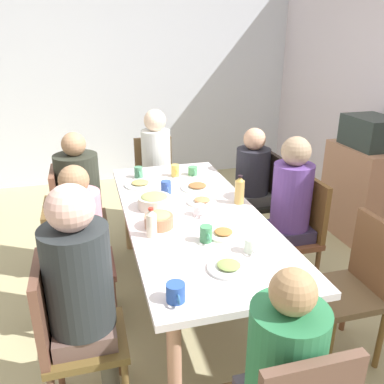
{
  "coord_description": "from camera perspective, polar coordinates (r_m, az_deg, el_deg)",
  "views": [
    {
      "loc": [
        2.4,
        -0.65,
        1.89
      ],
      "look_at": [
        0.0,
        0.0,
        0.9
      ],
      "focal_mm": 37.59,
      "sensor_mm": 36.0,
      "label": 1
    }
  ],
  "objects": [
    {
      "name": "chair_3",
      "position": [
        3.4,
        -16.76,
        -3.14
      ],
      "size": [
        0.4,
        0.4,
        0.9
      ],
      "color": "brown",
      "rests_on": "ground_plane"
    },
    {
      "name": "chair_0",
      "position": [
        4.13,
        -5.2,
        2.16
      ],
      "size": [
        0.4,
        0.4,
        0.9
      ],
      "color": "brown",
      "rests_on": "ground_plane"
    },
    {
      "name": "plate_2",
      "position": [
        2.11,
        5.1,
        -10.57
      ],
      "size": [
        0.22,
        0.22,
        0.04
      ],
      "color": "silver",
      "rests_on": "dining_table"
    },
    {
      "name": "microwave",
      "position": [
        4.05,
        24.05,
        7.78
      ],
      "size": [
        0.48,
        0.36,
        0.28
      ],
      "primitive_type": "cube",
      "color": "#242F2A",
      "rests_on": "side_cabinet"
    },
    {
      "name": "cup_5",
      "position": [
        3.4,
        -7.59,
        2.79
      ],
      "size": [
        0.11,
        0.07,
        0.09
      ],
      "color": "#498260",
      "rests_on": "dining_table"
    },
    {
      "name": "cup_6",
      "position": [
        2.27,
        8.37,
        -7.49
      ],
      "size": [
        0.11,
        0.07,
        0.08
      ],
      "color": "white",
      "rests_on": "dining_table"
    },
    {
      "name": "bottle_0",
      "position": [
        2.4,
        -5.78,
        -4.42
      ],
      "size": [
        0.06,
        0.06,
        0.19
      ],
      "color": "#EBE2C6",
      "rests_on": "dining_table"
    },
    {
      "name": "cup_1",
      "position": [
        3.41,
        -2.38,
        3.06
      ],
      "size": [
        0.11,
        0.07,
        0.1
      ],
      "color": "#E2BF54",
      "rests_on": "dining_table"
    },
    {
      "name": "ground_plane",
      "position": [
        3.12,
        -0.0,
        -15.52
      ],
      "size": [
        7.03,
        7.03,
        0.0
      ],
      "primitive_type": "plane",
      "color": "tan"
    },
    {
      "name": "cup_2",
      "position": [
        3.04,
        -3.7,
        0.66
      ],
      "size": [
        0.11,
        0.08,
        0.1
      ],
      "color": "#3151A4",
      "rests_on": "dining_table"
    },
    {
      "name": "person_5",
      "position": [
        3.0,
        13.66,
        -1.61
      ],
      "size": [
        0.3,
        0.3,
        1.23
      ],
      "color": "#36374B",
      "rests_on": "ground_plane"
    },
    {
      "name": "wall_left",
      "position": [
        5.46,
        -8.49,
        15.34
      ],
      "size": [
        0.12,
        4.46,
        2.6
      ],
      "primitive_type": "cube",
      "color": "silver",
      "rests_on": "ground_plane"
    },
    {
      "name": "chair_5",
      "position": [
        3.13,
        14.78,
        -5.13
      ],
      "size": [
        0.4,
        0.4,
        0.9
      ],
      "color": "brown",
      "rests_on": "ground_plane"
    },
    {
      "name": "cup_4",
      "position": [
        3.43,
        0.13,
        3.01
      ],
      "size": [
        0.12,
        0.08,
        0.07
      ],
      "color": "#4D955F",
      "rests_on": "dining_table"
    },
    {
      "name": "chair_1",
      "position": [
        2.19,
        -17.14,
        -18.41
      ],
      "size": [
        0.4,
        0.4,
        0.9
      ],
      "color": "brown",
      "rests_on": "ground_plane"
    },
    {
      "name": "plate_4",
      "position": [
        3.14,
        0.76,
        0.73
      ],
      "size": [
        0.25,
        0.25,
        0.04
      ],
      "color": "white",
      "rests_on": "dining_table"
    },
    {
      "name": "bowl_0",
      "position": [
        2.8,
        -5.38,
        -1.25
      ],
      "size": [
        0.23,
        0.23,
        0.1
      ],
      "color": "beige",
      "rests_on": "dining_table"
    },
    {
      "name": "dining_table",
      "position": [
        2.77,
        -0.0,
        -4.4
      ],
      "size": [
        2.12,
        0.89,
        0.75
      ],
      "color": "silver",
      "rests_on": "ground_plane"
    },
    {
      "name": "plate_3",
      "position": [
        2.43,
        4.47,
        -5.89
      ],
      "size": [
        0.2,
        0.2,
        0.04
      ],
      "color": "white",
      "rests_on": "dining_table"
    },
    {
      "name": "plate_0",
      "position": [
        3.23,
        -7.34,
        1.15
      ],
      "size": [
        0.25,
        0.25,
        0.04
      ],
      "color": "white",
      "rests_on": "dining_table"
    },
    {
      "name": "bowl_1",
      "position": [
        2.53,
        -4.72,
        -3.94
      ],
      "size": [
        0.18,
        0.18,
        0.1
      ],
      "color": "#9E6F4E",
      "rests_on": "dining_table"
    },
    {
      "name": "person_0",
      "position": [
        3.97,
        -5.07,
        4.65
      ],
      "size": [
        0.3,
        0.3,
        1.21
      ],
      "color": "#243C46",
      "rests_on": "ground_plane"
    },
    {
      "name": "chair_7",
      "position": [
        3.7,
        9.53,
        -0.43
      ],
      "size": [
        0.4,
        0.4,
        0.9
      ],
      "color": "black",
      "rests_on": "ground_plane"
    },
    {
      "name": "side_cabinet",
      "position": [
        4.21,
        22.83,
        0.01
      ],
      "size": [
        0.7,
        0.44,
        0.9
      ],
      "primitive_type": "cube",
      "color": "#AE7A5A",
      "rests_on": "ground_plane"
    },
    {
      "name": "cup_3",
      "position": [
        1.88,
        -2.32,
        -14.07
      ],
      "size": [
        0.12,
        0.09,
        0.09
      ],
      "color": "#294FA2",
      "rests_on": "dining_table"
    },
    {
      "name": "person_3",
      "position": [
        3.32,
        -15.62,
        0.28
      ],
      "size": [
        0.34,
        0.34,
        1.19
      ],
      "color": "#2D3350",
      "rests_on": "ground_plane"
    },
    {
      "name": "person_6",
      "position": [
        2.68,
        -15.36,
        -5.68
      ],
      "size": [
        0.3,
        0.3,
        1.15
      ],
      "color": "brown",
      "rests_on": "ground_plane"
    },
    {
      "name": "cup_7",
      "position": [
        2.35,
        2.02,
        -5.97
      ],
      "size": [
        0.11,
        0.07,
        0.1
      ],
      "color": "#428858",
      "rests_on": "dining_table"
    },
    {
      "name": "person_7",
      "position": [
        3.6,
        8.36,
        1.93
      ],
      "size": [
        0.3,
        0.3,
        1.13
      ],
      "color": "#36403F",
      "rests_on": "ground_plane"
    },
    {
      "name": "cup_0",
      "position": [
        2.68,
        1.08,
        -2.6
      ],
      "size": [
        0.12,
        0.08,
        0.07
      ],
      "color": "white",
      "rests_on": "dining_table"
    },
    {
      "name": "plate_1",
      "position": [
        2.87,
        1.43,
        -1.33
      ],
      "size": [
        0.21,
        0.21,
        0.04
      ],
      "color": "silver",
      "rests_on": "dining_table"
    },
    {
      "name": "person_1",
      "position": [
        2.03,
        -15.41,
        -12.57
      ],
      "size": [
        0.32,
        0.32,
        1.28
      ],
      "color": "brown",
      "rests_on": "ground_plane"
    },
    {
      "name": "person_2",
      "position": [
        1.73,
        12.72,
        -23.41
      ],
      "size": [
        0.3,
        0.3,
        1.13
      ],
      "color": "#43494C",
      "rests_on": "ground_plane"
    },
    {
      "name": "chair_4",
      "position": [
        2.63,
        22.33,
        -11.68
      ],
      "size": [
        0.4,
        0.4,
        0.9
      ],
      "color": "brown",
      "rests_on": "ground_plane"
    },
    {
      "name": "chair_6",
      "position": [
        2.77,
        -16.91,
        -9.12
      ],
      "size": [
        0.4,
        0.4,
        0.9
      ],
      "color": "brown",
      "rests_on": "ground_plane"
    },
    {
      "name": "bottle_1",
      "position": [
        2.86,
        6.76,
        0.24
      ],
      "size": [
        0.07,
        0.07,
        0.21
      ],
      "color": "tan",
      "rests_on": "dining_table"
    }
  ]
}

